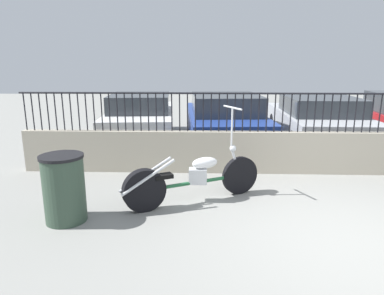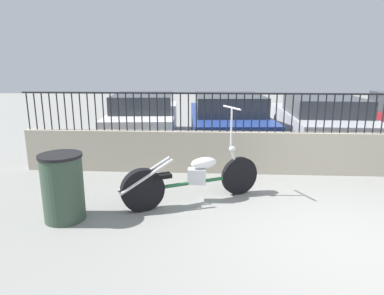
% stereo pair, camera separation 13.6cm
% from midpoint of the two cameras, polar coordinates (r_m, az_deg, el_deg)
% --- Properties ---
extents(ground_plane, '(40.00, 40.00, 0.00)m').
position_cam_midpoint_polar(ground_plane, '(4.73, 25.55, -14.55)').
color(ground_plane, gray).
extents(low_wall, '(10.86, 0.18, 0.83)m').
position_cam_midpoint_polar(low_wall, '(7.03, 17.69, -0.94)').
color(low_wall, '#B2A893').
rests_on(low_wall, ground_plane).
extents(fence_railing, '(10.86, 0.04, 0.76)m').
position_cam_midpoint_polar(fence_railing, '(6.87, 18.26, 6.42)').
color(fence_railing, black).
rests_on(fence_railing, low_wall).
extents(motorcycle_green, '(2.15, 1.17, 1.48)m').
position_cam_midpoint_polar(motorcycle_green, '(5.32, -0.24, -5.36)').
color(motorcycle_green, black).
rests_on(motorcycle_green, ground_plane).
extents(trash_bin, '(0.59, 0.59, 0.95)m').
position_cam_midpoint_polar(trash_bin, '(5.05, -20.01, -6.25)').
color(trash_bin, '#334738').
rests_on(trash_bin, ground_plane).
extents(car_white, '(2.08, 4.24, 1.32)m').
position_cam_midpoint_polar(car_white, '(9.67, -7.53, 5.08)').
color(car_white, black).
rests_on(car_white, ground_plane).
extents(car_blue, '(2.19, 4.49, 1.35)m').
position_cam_midpoint_polar(car_blue, '(9.18, 6.34, 4.71)').
color(car_blue, black).
rests_on(car_blue, ground_plane).
extents(car_silver, '(1.94, 4.29, 1.30)m').
position_cam_midpoint_polar(car_silver, '(9.56, 21.07, 4.16)').
color(car_silver, black).
rests_on(car_silver, ground_plane).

